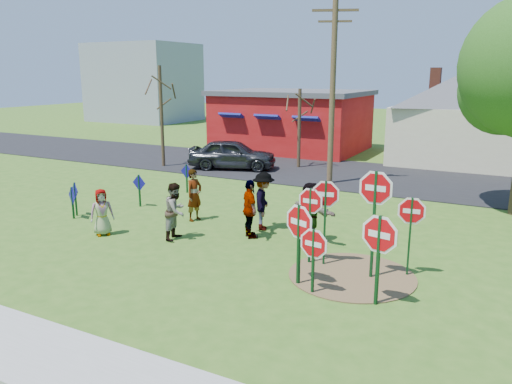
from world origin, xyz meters
TOP-DOWN VIEW (x-y plane):
  - ground at (0.00, 0.00)m, footprint 120.00×120.00m
  - sidewalk at (0.00, -7.20)m, footprint 22.00×1.80m
  - road at (0.00, 11.50)m, footprint 120.00×7.50m
  - dirt_patch at (4.50, -1.00)m, footprint 3.20×3.20m
  - red_building at (-5.50, 17.99)m, footprint 9.40×7.69m
  - cream_house at (5.50, 18.00)m, footprint 9.40×9.40m
  - distant_building at (-28.00, 30.00)m, footprint 10.00×8.00m
  - stop_sign_a at (3.48, -2.08)m, footprint 1.07×0.43m
  - stop_sign_b at (3.59, -0.61)m, footprint 0.95×0.22m
  - stop_sign_c at (4.95, -0.87)m, footprint 1.14×0.08m
  - stop_sign_d at (5.72, -0.30)m, footprint 0.92×0.13m
  - stop_sign_e at (3.98, -2.40)m, footprint 0.95×0.16m
  - stop_sign_f at (5.44, -2.28)m, footprint 1.13×0.28m
  - stop_sign_g at (3.20, -0.67)m, footprint 0.94×0.07m
  - blue_diamond_a at (-5.75, -0.57)m, footprint 0.62×0.30m
  - blue_diamond_b at (-5.94, -0.25)m, footprint 0.56×0.26m
  - blue_diamond_c at (-4.75, 1.79)m, footprint 0.65×0.06m
  - blue_diamond_d at (-4.47, 4.50)m, footprint 0.64×0.10m
  - person_a at (-3.49, -1.45)m, footprint 0.81×0.87m
  - person_b at (-1.83, 1.24)m, footprint 0.53×0.72m
  - person_c at (-1.20, -0.66)m, footprint 0.79×0.95m
  - person_d at (0.76, 1.42)m, footprint 1.11×1.41m
  - person_e at (0.77, 0.47)m, footprint 1.08×1.08m
  - person_f at (2.56, 0.99)m, footprint 1.78×1.25m
  - suv at (-5.44, 10.01)m, footprint 4.94×3.23m
  - utility_pole at (0.33, 9.06)m, footprint 1.89×0.86m
  - bare_tree_west at (-9.21, 8.97)m, footprint 1.80×1.80m
  - bare_tree_east at (-2.51, 12.09)m, footprint 1.80×1.80m

SIDE VIEW (x-z plane):
  - ground at x=0.00m, z-range 0.00..0.00m
  - dirt_patch at x=4.50m, z-range 0.00..0.03m
  - road at x=0.00m, z-range 0.00..0.04m
  - sidewalk at x=0.00m, z-range 0.00..0.08m
  - blue_diamond_a at x=-5.75m, z-range 0.12..1.27m
  - person_a at x=-3.49m, z-range 0.00..1.49m
  - blue_diamond_b at x=-5.94m, z-range 0.15..1.38m
  - blue_diamond_d at x=-4.47m, z-range 0.15..1.39m
  - blue_diamond_c at x=-4.75m, z-range 0.15..1.40m
  - suv at x=-5.44m, z-range 0.04..1.60m
  - person_c at x=-1.20m, z-range 0.00..1.77m
  - person_b at x=-1.83m, z-range 0.00..1.81m
  - person_e at x=0.77m, z-range 0.00..1.84m
  - person_f at x=2.56m, z-range 0.00..1.85m
  - person_d at x=0.76m, z-range 0.00..1.91m
  - stop_sign_e at x=3.98m, z-range 0.27..1.96m
  - stop_sign_a at x=3.48m, z-range 0.36..2.50m
  - stop_sign_f at x=5.44m, z-range 0.41..2.61m
  - stop_sign_g at x=3.20m, z-range 0.43..2.63m
  - stop_sign_d at x=5.72m, z-range 0.46..2.62m
  - stop_sign_b at x=3.59m, z-range 0.53..2.97m
  - red_building at x=-5.50m, z-range 0.02..3.92m
  - stop_sign_c at x=4.95m, z-range 0.58..3.46m
  - bare_tree_east at x=-2.51m, z-range 0.62..4.83m
  - cream_house at x=5.50m, z-range -0.33..6.17m
  - bare_tree_west at x=-9.21m, z-range 0.79..6.19m
  - distant_building at x=-28.00m, z-range 0.00..8.00m
  - utility_pole at x=0.33m, z-range 0.21..8.39m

